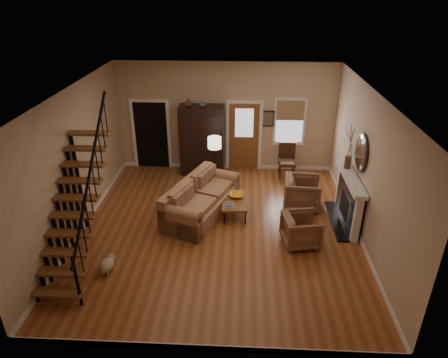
{
  "coord_description": "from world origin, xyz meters",
  "views": [
    {
      "loc": [
        0.53,
        -7.98,
        5.37
      ],
      "look_at": [
        0.1,
        0.4,
        1.15
      ],
      "focal_mm": 32.0,
      "sensor_mm": 36.0,
      "label": 1
    }
  ],
  "objects_px": {
    "armchair_left": "(301,230)",
    "floor_lamp": "(215,164)",
    "armoire": "(202,140)",
    "coffee_table": "(235,207)",
    "side_chair": "(287,161)",
    "sofa": "(202,199)",
    "armchair_right": "(302,193)"
  },
  "relations": [
    {
      "from": "armoire",
      "to": "armchair_left",
      "type": "height_order",
      "value": "armoire"
    },
    {
      "from": "armchair_left",
      "to": "floor_lamp",
      "type": "height_order",
      "value": "floor_lamp"
    },
    {
      "from": "coffee_table",
      "to": "armchair_right",
      "type": "relative_size",
      "value": 1.21
    },
    {
      "from": "sofa",
      "to": "coffee_table",
      "type": "height_order",
      "value": "sofa"
    },
    {
      "from": "armchair_right",
      "to": "floor_lamp",
      "type": "height_order",
      "value": "floor_lamp"
    },
    {
      "from": "coffee_table",
      "to": "side_chair",
      "type": "height_order",
      "value": "side_chair"
    },
    {
      "from": "armoire",
      "to": "side_chair",
      "type": "xyz_separation_m",
      "value": [
        2.55,
        -0.2,
        -0.54
      ]
    },
    {
      "from": "armoire",
      "to": "floor_lamp",
      "type": "distance_m",
      "value": 1.27
    },
    {
      "from": "armchair_left",
      "to": "armchair_right",
      "type": "height_order",
      "value": "armchair_right"
    },
    {
      "from": "armchair_right",
      "to": "side_chair",
      "type": "xyz_separation_m",
      "value": [
        -0.24,
        1.78,
        0.1
      ]
    },
    {
      "from": "coffee_table",
      "to": "armchair_left",
      "type": "height_order",
      "value": "armchair_left"
    },
    {
      "from": "coffee_table",
      "to": "side_chair",
      "type": "distance_m",
      "value": 2.71
    },
    {
      "from": "sofa",
      "to": "side_chair",
      "type": "bearing_deg",
      "value": 66.46
    },
    {
      "from": "sofa",
      "to": "coffee_table",
      "type": "bearing_deg",
      "value": 26.34
    },
    {
      "from": "sofa",
      "to": "floor_lamp",
      "type": "relative_size",
      "value": 1.53
    },
    {
      "from": "coffee_table",
      "to": "floor_lamp",
      "type": "relative_size",
      "value": 0.69
    },
    {
      "from": "sofa",
      "to": "side_chair",
      "type": "height_order",
      "value": "side_chair"
    },
    {
      "from": "sofa",
      "to": "armoire",
      "type": "bearing_deg",
      "value": 116.92
    },
    {
      "from": "sofa",
      "to": "coffee_table",
      "type": "xyz_separation_m",
      "value": [
        0.82,
        0.07,
        -0.24
      ]
    },
    {
      "from": "armchair_left",
      "to": "floor_lamp",
      "type": "bearing_deg",
      "value": 31.09
    },
    {
      "from": "sofa",
      "to": "floor_lamp",
      "type": "bearing_deg",
      "value": 101.87
    },
    {
      "from": "armoire",
      "to": "sofa",
      "type": "bearing_deg",
      "value": -84.72
    },
    {
      "from": "armoire",
      "to": "coffee_table",
      "type": "distance_m",
      "value": 2.78
    },
    {
      "from": "sofa",
      "to": "armchair_right",
      "type": "relative_size",
      "value": 2.68
    },
    {
      "from": "coffee_table",
      "to": "armoire",
      "type": "bearing_deg",
      "value": 113.34
    },
    {
      "from": "coffee_table",
      "to": "armchair_left",
      "type": "bearing_deg",
      "value": -37.83
    },
    {
      "from": "armchair_left",
      "to": "side_chair",
      "type": "relative_size",
      "value": 0.78
    },
    {
      "from": "side_chair",
      "to": "floor_lamp",
      "type": "bearing_deg",
      "value": -155.31
    },
    {
      "from": "floor_lamp",
      "to": "side_chair",
      "type": "distance_m",
      "value": 2.31
    },
    {
      "from": "sofa",
      "to": "floor_lamp",
      "type": "xyz_separation_m",
      "value": [
        0.23,
        1.34,
        0.34
      ]
    },
    {
      "from": "armoire",
      "to": "coffee_table",
      "type": "bearing_deg",
      "value": -66.66
    },
    {
      "from": "side_chair",
      "to": "armoire",
      "type": "bearing_deg",
      "value": 175.52
    }
  ]
}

